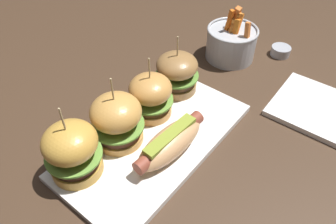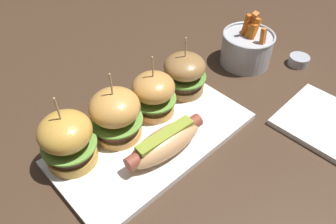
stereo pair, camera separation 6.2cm
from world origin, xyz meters
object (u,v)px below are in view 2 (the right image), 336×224
object	(u,v)px
slider_center_right	(154,94)
side_plate	(325,122)
fries_bucket	(247,48)
slider_center_left	(116,114)
sauce_ramekin	(299,60)
slider_far_right	(184,74)
platter_main	(154,139)
slider_far_left	(68,140)
hot_dog	(165,142)

from	to	relation	value
slider_center_right	side_plate	bearing A→B (deg)	-47.70
fries_bucket	slider_center_left	bearing A→B (deg)	178.21
slider_center_left	sauce_ramekin	distance (m)	0.50
slider_far_right	sauce_ramekin	world-z (taller)	slider_far_right
platter_main	slider_far_right	bearing A→B (deg)	22.23
slider_center_right	sauce_ramekin	size ratio (longest dim) A/B	2.72
platter_main	slider_far_left	xyz separation A→B (m)	(-0.14, 0.06, 0.06)
platter_main	side_plate	bearing A→B (deg)	-36.01
side_plate	slider_far_right	bearing A→B (deg)	118.31
slider_center_right	sauce_ramekin	bearing A→B (deg)	-16.06
hot_dog	sauce_ramekin	bearing A→B (deg)	-2.08
slider_far_left	slider_far_right	bearing A→B (deg)	0.12
slider_center_left	slider_center_right	bearing A→B (deg)	-0.08
platter_main	slider_center_right	xyz separation A→B (m)	(0.05, 0.05, 0.05)
slider_center_right	sauce_ramekin	world-z (taller)	slider_center_right
sauce_ramekin	slider_far_left	bearing A→B (deg)	168.57
slider_far_right	slider_center_right	bearing A→B (deg)	-176.36
slider_center_left	slider_center_right	distance (m)	0.09
hot_dog	slider_center_left	distance (m)	0.11
platter_main	slider_center_right	bearing A→B (deg)	46.78
side_plate	hot_dog	bearing A→B (deg)	150.72
slider_center_left	fries_bucket	distance (m)	0.40
platter_main	sauce_ramekin	world-z (taller)	sauce_ramekin
platter_main	slider_far_right	distance (m)	0.17
hot_dog	slider_far_right	bearing A→B (deg)	33.81
slider_center_left	slider_far_right	distance (m)	0.19
platter_main	slider_center_right	distance (m)	0.09
slider_far_left	slider_center_right	distance (m)	0.19
slider_far_left	slider_center_left	size ratio (longest dim) A/B	1.02
hot_dog	slider_far_left	size ratio (longest dim) A/B	1.14
platter_main	fries_bucket	bearing A→B (deg)	6.67
slider_far_left	fries_bucket	bearing A→B (deg)	-2.05
slider_center_left	sauce_ramekin	world-z (taller)	slider_center_left
platter_main	fries_bucket	xyz separation A→B (m)	(0.35, 0.04, 0.04)
slider_center_right	fries_bucket	world-z (taller)	slider_center_right
fries_bucket	side_plate	bearing A→B (deg)	-103.32
slider_center_left	sauce_ramekin	size ratio (longest dim) A/B	2.92
hot_dog	slider_center_right	size ratio (longest dim) A/B	1.24
hot_dog	slider_far_left	distance (m)	0.17
slider_far_left	slider_center_right	bearing A→B (deg)	-1.61
slider_center_right	slider_far_right	bearing A→B (deg)	3.64
sauce_ramekin	fries_bucket	bearing A→B (deg)	132.55
slider_far_left	slider_far_right	size ratio (longest dim) A/B	1.11
slider_far_left	sauce_ramekin	distance (m)	0.60
platter_main	slider_center_right	world-z (taller)	slider_center_right
sauce_ramekin	side_plate	size ratio (longest dim) A/B	0.29
hot_dog	slider_center_right	distance (m)	0.11
slider_far_left	fries_bucket	distance (m)	0.49
hot_dog	side_plate	size ratio (longest dim) A/B	0.99
hot_dog	fries_bucket	xyz separation A→B (m)	(0.36, 0.08, 0.00)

